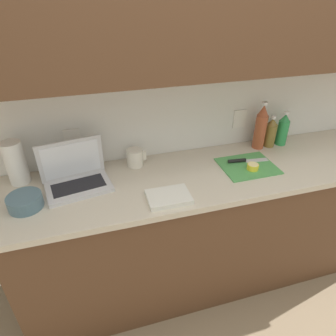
{
  "coord_description": "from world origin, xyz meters",
  "views": [
    {
      "loc": [
        -0.71,
        -1.35,
        1.83
      ],
      "look_at": [
        -0.32,
        -0.01,
        0.97
      ],
      "focal_mm": 32.0,
      "sensor_mm": 36.0,
      "label": 1
    }
  ],
  "objects_px": {
    "measuring_cup": "(135,158)",
    "paper_towel_roll": "(16,163)",
    "bottle_water_clear": "(261,127)",
    "bowl_white": "(25,202)",
    "knife": "(241,161)",
    "bottle_green_soda": "(283,130)",
    "laptop": "(76,176)",
    "bottle_oil_tall": "(271,133)",
    "lemon_half_cut": "(253,167)",
    "cutting_board": "(248,166)"
  },
  "relations": [
    {
      "from": "measuring_cup",
      "to": "paper_towel_roll",
      "type": "bearing_deg",
      "value": 179.51
    },
    {
      "from": "bottle_water_clear",
      "to": "bowl_white",
      "type": "relative_size",
      "value": 1.89
    },
    {
      "from": "knife",
      "to": "bowl_white",
      "type": "height_order",
      "value": "bowl_white"
    },
    {
      "from": "knife",
      "to": "bottle_green_soda",
      "type": "relative_size",
      "value": 1.1
    },
    {
      "from": "laptop",
      "to": "knife",
      "type": "height_order",
      "value": "laptop"
    },
    {
      "from": "bowl_white",
      "to": "paper_towel_roll",
      "type": "bearing_deg",
      "value": 101.81
    },
    {
      "from": "bottle_oil_tall",
      "to": "bottle_water_clear",
      "type": "bearing_deg",
      "value": 180.0
    },
    {
      "from": "knife",
      "to": "bottle_water_clear",
      "type": "xyz_separation_m",
      "value": [
        0.2,
        0.16,
        0.13
      ]
    },
    {
      "from": "laptop",
      "to": "lemon_half_cut",
      "type": "xyz_separation_m",
      "value": [
        1.0,
        -0.14,
        -0.03
      ]
    },
    {
      "from": "cutting_board",
      "to": "bottle_green_soda",
      "type": "relative_size",
      "value": 1.37
    },
    {
      "from": "cutting_board",
      "to": "bottle_green_soda",
      "type": "xyz_separation_m",
      "value": [
        0.36,
        0.21,
        0.1
      ]
    },
    {
      "from": "lemon_half_cut",
      "to": "bottle_water_clear",
      "type": "relative_size",
      "value": 0.21
    },
    {
      "from": "knife",
      "to": "paper_towel_roll",
      "type": "relative_size",
      "value": 1.05
    },
    {
      "from": "laptop",
      "to": "cutting_board",
      "type": "bearing_deg",
      "value": -15.17
    },
    {
      "from": "laptop",
      "to": "knife",
      "type": "relative_size",
      "value": 1.45
    },
    {
      "from": "knife",
      "to": "bottle_green_soda",
      "type": "bearing_deg",
      "value": 29.06
    },
    {
      "from": "laptop",
      "to": "bottle_green_soda",
      "type": "bearing_deg",
      "value": -5.02
    },
    {
      "from": "knife",
      "to": "measuring_cup",
      "type": "xyz_separation_m",
      "value": [
        -0.63,
        0.15,
        0.04
      ]
    },
    {
      "from": "bottle_water_clear",
      "to": "bottle_green_soda",
      "type": "bearing_deg",
      "value": 0.0
    },
    {
      "from": "bottle_water_clear",
      "to": "measuring_cup",
      "type": "relative_size",
      "value": 2.7
    },
    {
      "from": "lemon_half_cut",
      "to": "bottle_green_soda",
      "type": "distance_m",
      "value": 0.45
    },
    {
      "from": "laptop",
      "to": "bottle_oil_tall",
      "type": "relative_size",
      "value": 1.74
    },
    {
      "from": "cutting_board",
      "to": "paper_towel_roll",
      "type": "distance_m",
      "value": 1.31
    },
    {
      "from": "bottle_oil_tall",
      "to": "paper_towel_roll",
      "type": "relative_size",
      "value": 0.87
    },
    {
      "from": "laptop",
      "to": "knife",
      "type": "distance_m",
      "value": 0.98
    },
    {
      "from": "knife",
      "to": "measuring_cup",
      "type": "distance_m",
      "value": 0.65
    },
    {
      "from": "bottle_water_clear",
      "to": "paper_towel_roll",
      "type": "bearing_deg",
      "value": 179.88
    },
    {
      "from": "bowl_white",
      "to": "laptop",
      "type": "bearing_deg",
      "value": 28.01
    },
    {
      "from": "bottle_oil_tall",
      "to": "measuring_cup",
      "type": "relative_size",
      "value": 1.83
    },
    {
      "from": "bottle_water_clear",
      "to": "bowl_white",
      "type": "distance_m",
      "value": 1.45
    },
    {
      "from": "cutting_board",
      "to": "knife",
      "type": "bearing_deg",
      "value": 109.61
    },
    {
      "from": "laptop",
      "to": "bottle_oil_tall",
      "type": "distance_m",
      "value": 1.27
    },
    {
      "from": "cutting_board",
      "to": "lemon_half_cut",
      "type": "height_order",
      "value": "lemon_half_cut"
    },
    {
      "from": "lemon_half_cut",
      "to": "bottle_water_clear",
      "type": "height_order",
      "value": "bottle_water_clear"
    },
    {
      "from": "measuring_cup",
      "to": "bowl_white",
      "type": "distance_m",
      "value": 0.64
    },
    {
      "from": "laptop",
      "to": "paper_towel_roll",
      "type": "distance_m",
      "value": 0.33
    },
    {
      "from": "laptop",
      "to": "bowl_white",
      "type": "relative_size",
      "value": 2.24
    },
    {
      "from": "knife",
      "to": "bottle_water_clear",
      "type": "distance_m",
      "value": 0.29
    },
    {
      "from": "bottle_oil_tall",
      "to": "paper_towel_roll",
      "type": "bearing_deg",
      "value": 179.88
    },
    {
      "from": "paper_towel_roll",
      "to": "lemon_half_cut",
      "type": "bearing_deg",
      "value": -11.19
    },
    {
      "from": "bottle_green_soda",
      "to": "bottle_water_clear",
      "type": "height_order",
      "value": "bottle_water_clear"
    },
    {
      "from": "lemon_half_cut",
      "to": "bowl_white",
      "type": "xyz_separation_m",
      "value": [
        -1.24,
        0.01,
        0.01
      ]
    },
    {
      "from": "lemon_half_cut",
      "to": "measuring_cup",
      "type": "xyz_separation_m",
      "value": [
        -0.65,
        0.25,
        0.03
      ]
    },
    {
      "from": "laptop",
      "to": "lemon_half_cut",
      "type": "bearing_deg",
      "value": -17.8
    },
    {
      "from": "laptop",
      "to": "measuring_cup",
      "type": "distance_m",
      "value": 0.36
    },
    {
      "from": "knife",
      "to": "bottle_oil_tall",
      "type": "relative_size",
      "value": 1.2
    },
    {
      "from": "bowl_white",
      "to": "paper_towel_roll",
      "type": "xyz_separation_m",
      "value": [
        -0.05,
        0.25,
        0.09
      ]
    },
    {
      "from": "cutting_board",
      "to": "knife",
      "type": "distance_m",
      "value": 0.05
    },
    {
      "from": "laptop",
      "to": "bowl_white",
      "type": "xyz_separation_m",
      "value": [
        -0.25,
        -0.13,
        -0.02
      ]
    },
    {
      "from": "bottle_oil_tall",
      "to": "knife",
      "type": "bearing_deg",
      "value": -151.4
    }
  ]
}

